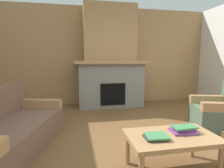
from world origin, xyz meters
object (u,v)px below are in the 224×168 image
object	(u,v)px
couch	(9,131)
coffee_table	(171,140)
fireplace	(110,63)
armchair	(219,113)

from	to	relation	value
couch	coffee_table	distance (m)	2.15
fireplace	armchair	world-z (taller)	fireplace
fireplace	armchair	distance (m)	2.79
fireplace	armchair	size ratio (longest dim) A/B	2.84
couch	coffee_table	bearing A→B (deg)	-23.94
armchair	couch	bearing A→B (deg)	-176.89
fireplace	armchair	bearing A→B (deg)	-51.48
couch	coffee_table	world-z (taller)	couch
fireplace	couch	bearing A→B (deg)	-129.34
fireplace	coffee_table	bearing A→B (deg)	-87.99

